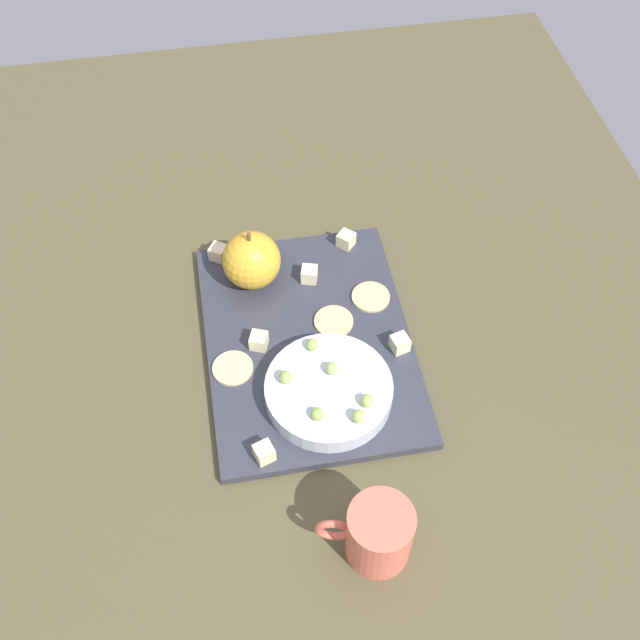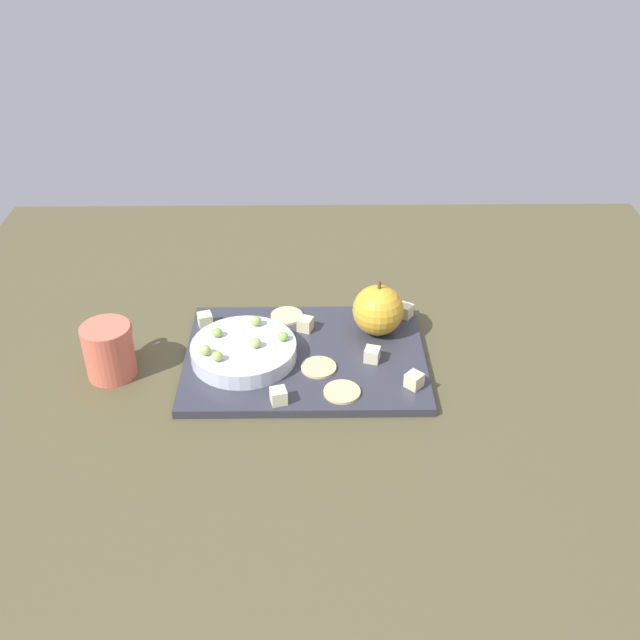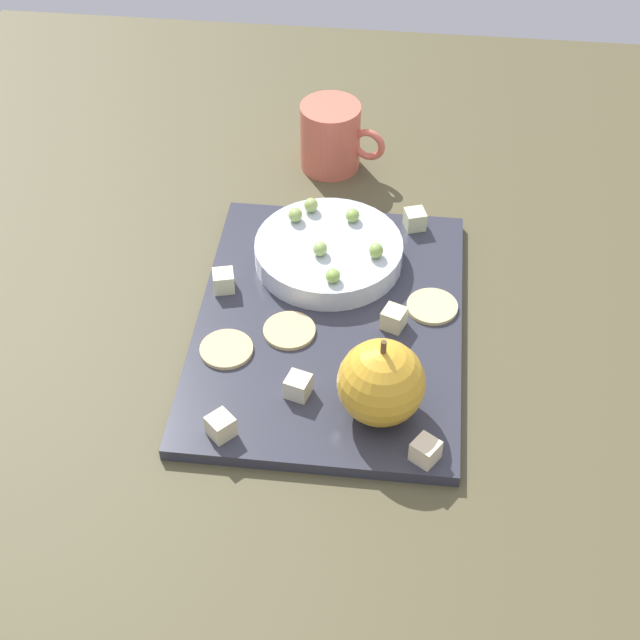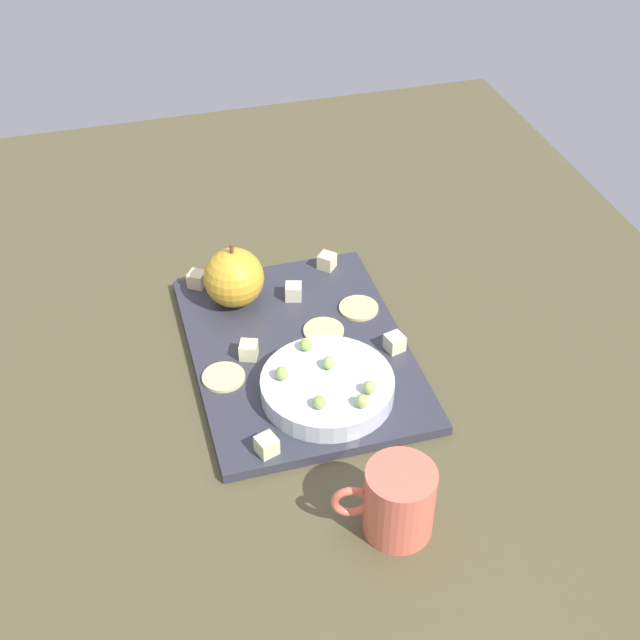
{
  "view_description": "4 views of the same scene",
  "coord_description": "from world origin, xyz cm",
  "px_view_note": "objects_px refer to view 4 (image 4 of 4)",
  "views": [
    {
      "loc": [
        59.1,
        -8.37,
        83.4
      ],
      "look_at": [
        3.84,
        1.48,
        9.02
      ],
      "focal_mm": 42.64,
      "sensor_mm": 36.0,
      "label": 1
    },
    {
      "loc": [
        2.49,
        86.63,
        67.88
      ],
      "look_at": [
        1.43,
        -1.99,
        9.76
      ],
      "focal_mm": 41.0,
      "sensor_mm": 36.0,
      "label": 2
    },
    {
      "loc": [
        -63.1,
        -6.58,
        71.19
      ],
      "look_at": [
        0.68,
        0.57,
        8.16
      ],
      "focal_mm": 54.3,
      "sensor_mm": 36.0,
      "label": 3
    },
    {
      "loc": [
        81.31,
        -19.41,
        75.22
      ],
      "look_at": [
        1.76,
        3.15,
        7.32
      ],
      "focal_mm": 49.09,
      "sensor_mm": 36.0,
      "label": 4
    }
  ],
  "objects_px": {
    "cheese_cube_0": "(294,292)",
    "cheese_cube_5": "(395,343)",
    "platter": "(301,351)",
    "cracker_0": "(224,377)",
    "cup": "(398,501)",
    "grape_0": "(329,363)",
    "cheese_cube_3": "(327,261)",
    "cheese_cube_1": "(249,350)",
    "serving_dish": "(327,387)",
    "cheese_cube_4": "(267,445)",
    "grape_1": "(369,387)",
    "grape_3": "(362,401)",
    "apple_whole": "(234,278)",
    "cheese_cube_2": "(197,279)",
    "cracker_1": "(359,308)",
    "grape_2": "(319,402)",
    "grape_4": "(282,373)",
    "grape_5": "(309,344)",
    "cracker_2": "(324,331)"
  },
  "relations": [
    {
      "from": "cheese_cube_0",
      "to": "cheese_cube_5",
      "type": "distance_m",
      "value": 0.16
    },
    {
      "from": "platter",
      "to": "cracker_0",
      "type": "xyz_separation_m",
      "value": [
        0.03,
        -0.1,
        0.01
      ]
    },
    {
      "from": "cracker_0",
      "to": "cup",
      "type": "distance_m",
      "value": 0.28
    },
    {
      "from": "cheese_cube_5",
      "to": "grape_0",
      "type": "xyz_separation_m",
      "value": [
        0.04,
        -0.09,
        0.02
      ]
    },
    {
      "from": "cheese_cube_3",
      "to": "cup",
      "type": "distance_m",
      "value": 0.43
    },
    {
      "from": "cheese_cube_3",
      "to": "cheese_cube_1",
      "type": "bearing_deg",
      "value": -43.26
    },
    {
      "from": "cheese_cube_5",
      "to": "cup",
      "type": "bearing_deg",
      "value": -19.13
    },
    {
      "from": "cheese_cube_3",
      "to": "grape_0",
      "type": "distance_m",
      "value": 0.23
    },
    {
      "from": "serving_dish",
      "to": "cheese_cube_5",
      "type": "height_order",
      "value": "serving_dish"
    },
    {
      "from": "cheese_cube_3",
      "to": "cheese_cube_4",
      "type": "bearing_deg",
      "value": -26.95
    },
    {
      "from": "cracker_0",
      "to": "grape_1",
      "type": "bearing_deg",
      "value": 58.15
    },
    {
      "from": "serving_dish",
      "to": "grape_3",
      "type": "height_order",
      "value": "grape_3"
    },
    {
      "from": "platter",
      "to": "cheese_cube_3",
      "type": "relative_size",
      "value": 16.9
    },
    {
      "from": "apple_whole",
      "to": "cheese_cube_2",
      "type": "distance_m",
      "value": 0.07
    },
    {
      "from": "cheese_cube_4",
      "to": "cracker_1",
      "type": "distance_m",
      "value": 0.27
    },
    {
      "from": "apple_whole",
      "to": "cheese_cube_2",
      "type": "bearing_deg",
      "value": -138.53
    },
    {
      "from": "cheese_cube_4",
      "to": "cup",
      "type": "distance_m",
      "value": 0.16
    },
    {
      "from": "cheese_cube_4",
      "to": "grape_2",
      "type": "relative_size",
      "value": 1.27
    },
    {
      "from": "cheese_cube_2",
      "to": "grape_3",
      "type": "relative_size",
      "value": 1.27
    },
    {
      "from": "cheese_cube_5",
      "to": "grape_1",
      "type": "relative_size",
      "value": 1.27
    },
    {
      "from": "cheese_cube_3",
      "to": "cracker_0",
      "type": "relative_size",
      "value": 0.41
    },
    {
      "from": "cracker_1",
      "to": "serving_dish",
      "type": "bearing_deg",
      "value": -30.63
    },
    {
      "from": "grape_4",
      "to": "grape_0",
      "type": "bearing_deg",
      "value": 92.78
    },
    {
      "from": "cheese_cube_4",
      "to": "grape_3",
      "type": "bearing_deg",
      "value": 97.88
    },
    {
      "from": "cheese_cube_3",
      "to": "grape_5",
      "type": "xyz_separation_m",
      "value": [
        0.18,
        -0.07,
        0.02
      ]
    },
    {
      "from": "apple_whole",
      "to": "grape_3",
      "type": "xyz_separation_m",
      "value": [
        0.25,
        0.09,
        -0.01
      ]
    },
    {
      "from": "apple_whole",
      "to": "cup",
      "type": "distance_m",
      "value": 0.39
    },
    {
      "from": "grape_3",
      "to": "cup",
      "type": "distance_m",
      "value": 0.14
    },
    {
      "from": "apple_whole",
      "to": "grape_4",
      "type": "distance_m",
      "value": 0.18
    },
    {
      "from": "serving_dish",
      "to": "cheese_cube_4",
      "type": "height_order",
      "value": "serving_dish"
    },
    {
      "from": "cracker_2",
      "to": "cheese_cube_1",
      "type": "bearing_deg",
      "value": -78.88
    },
    {
      "from": "apple_whole",
      "to": "grape_2",
      "type": "relative_size",
      "value": 4.73
    },
    {
      "from": "cheese_cube_1",
      "to": "grape_5",
      "type": "bearing_deg",
      "value": 64.22
    },
    {
      "from": "grape_4",
      "to": "grape_5",
      "type": "distance_m",
      "value": 0.06
    },
    {
      "from": "platter",
      "to": "cup",
      "type": "height_order",
      "value": "cup"
    },
    {
      "from": "cracker_2",
      "to": "cheese_cube_3",
      "type": "bearing_deg",
      "value": 162.13
    },
    {
      "from": "cracker_1",
      "to": "cup",
      "type": "bearing_deg",
      "value": -11.38
    },
    {
      "from": "grape_0",
      "to": "cheese_cube_0",
      "type": "bearing_deg",
      "value": 179.61
    },
    {
      "from": "cheese_cube_0",
      "to": "cup",
      "type": "relative_size",
      "value": 0.21
    },
    {
      "from": "cheese_cube_4",
      "to": "cup",
      "type": "relative_size",
      "value": 0.21
    },
    {
      "from": "platter",
      "to": "grape_3",
      "type": "distance_m",
      "value": 0.15
    },
    {
      "from": "grape_5",
      "to": "grape_1",
      "type": "bearing_deg",
      "value": 26.73
    },
    {
      "from": "serving_dish",
      "to": "grape_3",
      "type": "bearing_deg",
      "value": 25.61
    },
    {
      "from": "grape_1",
      "to": "grape_2",
      "type": "bearing_deg",
      "value": -83.53
    },
    {
      "from": "apple_whole",
      "to": "grape_3",
      "type": "distance_m",
      "value": 0.26
    },
    {
      "from": "platter",
      "to": "grape_5",
      "type": "relative_size",
      "value": 21.43
    },
    {
      "from": "grape_3",
      "to": "grape_4",
      "type": "xyz_separation_m",
      "value": [
        -0.07,
        -0.07,
        0.0
      ]
    },
    {
      "from": "cracker_2",
      "to": "cup",
      "type": "xyz_separation_m",
      "value": [
        0.29,
        -0.01,
        0.03
      ]
    },
    {
      "from": "cheese_cube_3",
      "to": "cheese_cube_5",
      "type": "distance_m",
      "value": 0.19
    },
    {
      "from": "platter",
      "to": "cheese_cube_1",
      "type": "height_order",
      "value": "cheese_cube_1"
    }
  ]
}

